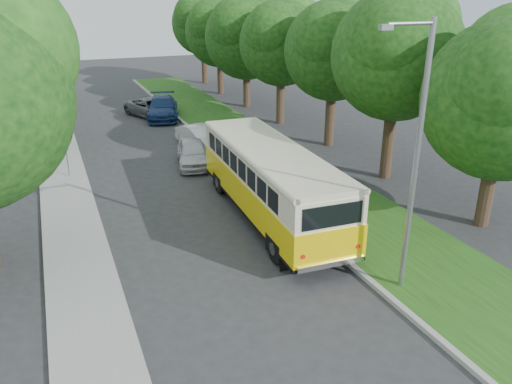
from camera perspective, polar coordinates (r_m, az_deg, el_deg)
name	(u,v)px	position (r m, az deg, el deg)	size (l,w,h in m)	color
ground	(242,277)	(16.35, -1.57, -9.74)	(120.00, 120.00, 0.00)	#2C2C2E
curb	(277,202)	(21.68, 2.47, -1.20)	(0.20, 70.00, 0.15)	gray
grass_verge	(325,195)	(22.72, 7.84, -0.31)	(4.50, 70.00, 0.13)	#234512
sidewalk	(74,237)	(19.91, -20.07, -4.86)	(2.20, 70.00, 0.12)	gray
treeline	(182,39)	(32.15, -8.47, 16.96)	(24.27, 41.91, 9.46)	#332319
lamppost_near	(414,155)	(14.58, 17.64, 4.08)	(1.71, 0.16, 8.00)	gray
lamppost_far	(50,82)	(29.33, -22.48, 11.55)	(1.71, 0.16, 7.50)	gray
warning_sign	(65,145)	(25.90, -20.99, 5.07)	(0.56, 0.10, 2.50)	gray
vintage_bus	(270,183)	(19.76, 1.66, 0.98)	(2.64, 10.25, 3.05)	yellow
car_silver	(193,153)	(26.59, -7.24, 4.44)	(1.59, 3.94, 1.34)	silver
car_white	(200,137)	(29.77, -6.47, 6.28)	(1.33, 3.82, 1.26)	silver
car_blue	(163,108)	(37.29, -10.63, 9.45)	(2.15, 5.28, 1.53)	navy
car_grey	(151,108)	(37.91, -11.89, 9.39)	(2.17, 4.72, 1.31)	#56585D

